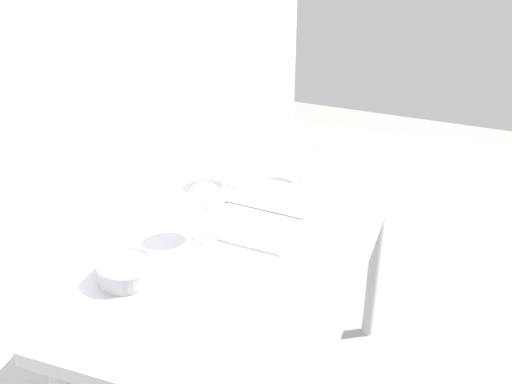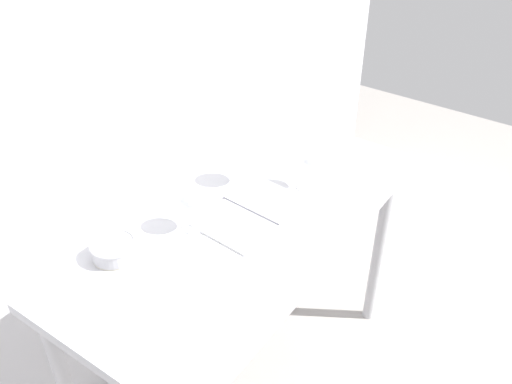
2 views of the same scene
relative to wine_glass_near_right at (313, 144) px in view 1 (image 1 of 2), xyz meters
The scene contains 9 objects.
back_wall 0.69m from the wine_glass_near_right, 115.41° to the left, with size 3.80×0.04×2.60m, color silver.
steel_counter 0.37m from the wine_glass_near_right, 164.63° to the left, with size 1.40×0.65×0.90m.
wine_glass_near_right is the anchor object (origin of this frame).
wine_glass_far_right 0.23m from the wine_glass_near_right, 115.09° to the left, with size 0.10×0.10×0.18m.
wine_glass_far_left 0.45m from the wine_glass_near_right, 155.63° to the left, with size 0.09×0.09×0.17m.
open_notebook 0.28m from the wine_glass_near_right, 161.69° to the left, with size 0.38×0.27×0.01m.
tasting_sheet_upper 0.64m from the wine_glass_near_right, behind, with size 0.17×0.20×0.00m, color white.
tasting_sheet_lower 0.30m from the wine_glass_near_right, 49.73° to the left, with size 0.17×0.23×0.00m, color white.
tasting_bowl 0.73m from the wine_glass_near_right, 155.62° to the left, with size 0.15×0.15×0.06m.
Camera 1 is at (-1.51, -0.54, 1.92)m, focal length 45.87 mm.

